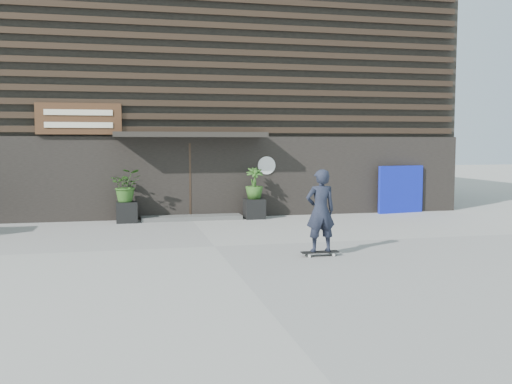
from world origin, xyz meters
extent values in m
plane|color=gray|center=(0.00, 0.00, 0.00)|extent=(80.00, 80.00, 0.00)
cube|color=#4B4B49|center=(0.00, 4.60, 0.06)|extent=(3.00, 0.80, 0.12)
cube|color=black|center=(-1.90, 4.40, 0.30)|extent=(0.60, 0.60, 0.60)
imported|color=#2D591E|center=(-1.90, 4.40, 1.08)|extent=(0.86, 0.75, 0.96)
cube|color=black|center=(1.90, 4.40, 0.30)|extent=(0.60, 0.60, 0.60)
imported|color=#2D591E|center=(1.90, 4.40, 1.08)|extent=(0.54, 0.54, 0.96)
cube|color=#0D19AB|center=(6.91, 4.70, 0.78)|extent=(1.65, 0.37, 1.55)
cube|color=black|center=(0.00, 10.00, 4.00)|extent=(18.00, 10.00, 8.00)
cube|color=black|center=(0.00, 4.94, 1.25)|extent=(18.00, 0.12, 2.50)
cube|color=#38281E|center=(0.00, 4.88, 2.70)|extent=(17.60, 0.08, 0.18)
cube|color=#38281E|center=(0.00, 4.88, 3.09)|extent=(17.60, 0.08, 0.18)
cube|color=#38281E|center=(0.00, 4.88, 3.48)|extent=(17.60, 0.08, 0.18)
cube|color=#38281E|center=(0.00, 4.88, 3.88)|extent=(17.60, 0.08, 0.18)
cube|color=#38281E|center=(0.00, 4.88, 4.27)|extent=(17.60, 0.08, 0.18)
cube|color=#38281E|center=(0.00, 4.88, 4.66)|extent=(17.60, 0.08, 0.18)
cube|color=#38281E|center=(0.00, 4.88, 5.05)|extent=(17.60, 0.08, 0.18)
cube|color=#38281E|center=(0.00, 4.88, 5.45)|extent=(17.60, 0.08, 0.18)
cube|color=#38281E|center=(0.00, 4.88, 5.84)|extent=(17.60, 0.08, 0.18)
cube|color=#38281E|center=(0.00, 4.88, 6.23)|extent=(17.60, 0.08, 0.18)
cube|color=black|center=(0.00, 4.50, 2.55)|extent=(4.50, 1.00, 0.15)
cube|color=black|center=(0.00, 5.10, 1.15)|extent=(2.40, 0.30, 2.30)
cube|color=#38281E|center=(0.00, 4.92, 1.15)|extent=(0.06, 0.10, 2.30)
cube|color=#472B19|center=(-3.20, 4.80, 3.00)|extent=(2.40, 0.10, 0.90)
cube|color=beige|center=(-3.20, 4.73, 3.18)|extent=(1.90, 0.02, 0.16)
cube|color=beige|center=(-3.20, 4.73, 2.82)|extent=(1.90, 0.02, 0.16)
cylinder|color=white|center=(2.40, 4.86, 1.60)|extent=(0.56, 0.03, 0.56)
cube|color=black|center=(1.94, -1.56, 0.09)|extent=(0.78, 0.20, 0.02)
cylinder|color=beige|center=(1.68, -1.66, 0.03)|extent=(0.06, 0.03, 0.06)
cylinder|color=#A4A5A0|center=(1.68, -1.46, 0.03)|extent=(0.06, 0.03, 0.06)
cylinder|color=beige|center=(2.20, -1.66, 0.03)|extent=(0.06, 0.03, 0.06)
cylinder|color=#A9A9A4|center=(2.20, -1.46, 0.03)|extent=(0.06, 0.03, 0.06)
imported|color=black|center=(1.94, -1.56, 0.94)|extent=(0.62, 0.42, 1.69)
camera|label=1|loc=(-1.90, -12.54, 2.33)|focal=40.19mm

